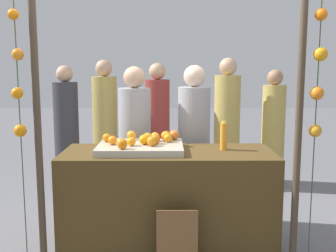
# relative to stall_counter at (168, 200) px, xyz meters

# --- Properties ---
(ground_plane) EXTENTS (24.00, 24.00, 0.00)m
(ground_plane) POSITION_rel_stall_counter_xyz_m (0.00, 0.00, -0.44)
(ground_plane) COLOR slate
(stall_counter) EXTENTS (1.84, 0.71, 0.88)m
(stall_counter) POSITION_rel_stall_counter_xyz_m (0.00, 0.00, 0.00)
(stall_counter) COLOR #4C3819
(stall_counter) RESTS_ON ground_plane
(orange_tray) EXTENTS (0.74, 0.57, 0.06)m
(orange_tray) POSITION_rel_stall_counter_xyz_m (-0.24, 0.01, 0.47)
(orange_tray) COLOR #B2AD99
(orange_tray) RESTS_ON stall_counter
(orange_0) EXTENTS (0.08, 0.08, 0.08)m
(orange_0) POSITION_rel_stall_counter_xyz_m (-0.14, -0.07, 0.54)
(orange_0) COLOR orange
(orange_0) RESTS_ON orange_tray
(orange_1) EXTENTS (0.08, 0.08, 0.08)m
(orange_1) POSITION_rel_stall_counter_xyz_m (0.00, 0.10, 0.54)
(orange_1) COLOR orange
(orange_1) RESTS_ON orange_tray
(orange_2) EXTENTS (0.08, 0.08, 0.08)m
(orange_2) POSITION_rel_stall_counter_xyz_m (-0.34, 0.23, 0.54)
(orange_2) COLOR orange
(orange_2) RESTS_ON orange_tray
(orange_3) EXTENTS (0.09, 0.09, 0.09)m
(orange_3) POSITION_rel_stall_counter_xyz_m (-0.02, 0.17, 0.55)
(orange_3) COLOR orange
(orange_3) RESTS_ON orange_tray
(orange_4) EXTENTS (0.09, 0.09, 0.09)m
(orange_4) POSITION_rel_stall_counter_xyz_m (0.06, 0.23, 0.55)
(orange_4) COLOR orange
(orange_4) RESTS_ON orange_tray
(orange_5) EXTENTS (0.09, 0.09, 0.09)m
(orange_5) POSITION_rel_stall_counter_xyz_m (-0.18, 0.10, 0.54)
(orange_5) COLOR orange
(orange_5) RESTS_ON orange_tray
(orange_6) EXTENTS (0.07, 0.07, 0.07)m
(orange_6) POSITION_rel_stall_counter_xyz_m (-0.31, -0.06, 0.54)
(orange_6) COLOR orange
(orange_6) RESTS_ON orange_tray
(orange_7) EXTENTS (0.08, 0.08, 0.08)m
(orange_7) POSITION_rel_stall_counter_xyz_m (-0.11, 0.03, 0.54)
(orange_7) COLOR orange
(orange_7) RESTS_ON orange_tray
(orange_8) EXTENTS (0.09, 0.09, 0.09)m
(orange_8) POSITION_rel_stall_counter_xyz_m (-0.38, -0.19, 0.54)
(orange_8) COLOR orange
(orange_8) RESTS_ON orange_tray
(orange_9) EXTENTS (0.08, 0.08, 0.08)m
(orange_9) POSITION_rel_stall_counter_xyz_m (-0.48, -0.01, 0.54)
(orange_9) COLOR orange
(orange_9) RESTS_ON orange_tray
(orange_10) EXTENTS (0.08, 0.08, 0.08)m
(orange_10) POSITION_rel_stall_counter_xyz_m (-0.12, 0.16, 0.54)
(orange_10) COLOR orange
(orange_10) RESTS_ON orange_tray
(orange_11) EXTENTS (0.09, 0.09, 0.09)m
(orange_11) POSITION_rel_stall_counter_xyz_m (-0.21, 0.00, 0.54)
(orange_11) COLOR orange
(orange_11) RESTS_ON orange_tray
(orange_12) EXTENTS (0.08, 0.08, 0.08)m
(orange_12) POSITION_rel_stall_counter_xyz_m (-0.55, 0.12, 0.54)
(orange_12) COLOR orange
(orange_12) RESTS_ON orange_tray
(juice_bottle) EXTENTS (0.06, 0.06, 0.26)m
(juice_bottle) POSITION_rel_stall_counter_xyz_m (0.49, 0.06, 0.56)
(juice_bottle) COLOR orange
(juice_bottle) RESTS_ON stall_counter
(chalkboard_sign) EXTENTS (0.32, 0.03, 0.54)m
(chalkboard_sign) POSITION_rel_stall_counter_xyz_m (0.07, -0.49, -0.18)
(chalkboard_sign) COLOR brown
(chalkboard_sign) RESTS_ON ground_plane
(vendor_left) EXTENTS (0.32, 0.32, 1.61)m
(vendor_left) POSITION_rel_stall_counter_xyz_m (-0.33, 0.62, 0.31)
(vendor_left) COLOR #99999E
(vendor_left) RESTS_ON ground_plane
(vendor_right) EXTENTS (0.33, 0.33, 1.62)m
(vendor_right) POSITION_rel_stall_counter_xyz_m (0.27, 0.62, 0.32)
(vendor_right) COLOR #99999E
(vendor_right) RESTS_ON ground_plane
(crowd_person_0) EXTENTS (0.34, 0.34, 1.70)m
(crowd_person_0) POSITION_rel_stall_counter_xyz_m (-0.87, 2.15, 0.35)
(crowd_person_0) COLOR tan
(crowd_person_0) RESTS_ON ground_plane
(crowd_person_1) EXTENTS (0.31, 0.31, 1.57)m
(crowd_person_1) POSITION_rel_stall_counter_xyz_m (1.45, 2.03, 0.29)
(crowd_person_1) COLOR tan
(crowd_person_1) RESTS_ON ground_plane
(crowd_person_2) EXTENTS (0.34, 0.34, 1.72)m
(crowd_person_2) POSITION_rel_stall_counter_xyz_m (0.80, 1.92, 0.36)
(crowd_person_2) COLOR tan
(crowd_person_2) RESTS_ON ground_plane
(crowd_person_3) EXTENTS (0.33, 0.33, 1.62)m
(crowd_person_3) POSITION_rel_stall_counter_xyz_m (-1.34, 1.88, 0.31)
(crowd_person_3) COLOR #333338
(crowd_person_3) RESTS_ON ground_plane
(crowd_person_4) EXTENTS (0.33, 0.33, 1.65)m
(crowd_person_4) POSITION_rel_stall_counter_xyz_m (-0.13, 2.05, 0.33)
(crowd_person_4) COLOR maroon
(crowd_person_4) RESTS_ON ground_plane
(canopy_post_left) EXTENTS (0.06, 0.06, 2.28)m
(canopy_post_left) POSITION_rel_stall_counter_xyz_m (-1.00, -0.40, 0.70)
(canopy_post_left) COLOR #473828
(canopy_post_left) RESTS_ON ground_plane
(canopy_post_right) EXTENTS (0.06, 0.06, 2.28)m
(canopy_post_right) POSITION_rel_stall_counter_xyz_m (1.00, -0.40, 0.70)
(canopy_post_right) COLOR #473828
(canopy_post_right) RESTS_ON ground_plane
(garland_strand_left) EXTENTS (0.11, 0.10, 2.09)m
(garland_strand_left) POSITION_rel_stall_counter_xyz_m (-1.13, -0.40, 1.05)
(garland_strand_left) COLOR #2D4C23
(garland_strand_left) RESTS_ON ground_plane
(garland_strand_right) EXTENTS (0.11, 0.11, 2.09)m
(garland_strand_right) POSITION_rel_stall_counter_xyz_m (1.12, -0.42, 1.09)
(garland_strand_right) COLOR #2D4C23
(garland_strand_right) RESTS_ON ground_plane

